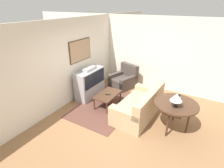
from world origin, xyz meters
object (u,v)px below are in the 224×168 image
object	(u,v)px
armchair	(124,80)
coffee_table	(108,95)
tv	(90,83)
couch	(140,106)
console_table	(176,105)
mantel_clock	(178,98)
table_lamp	(177,97)

from	to	relation	value
armchair	coffee_table	world-z (taller)	armchair
tv	couch	world-z (taller)	tv
tv	coffee_table	bearing A→B (deg)	-105.98
armchair	console_table	size ratio (longest dim) A/B	0.99
couch	mantel_clock	xyz separation A→B (m)	(-0.00, -1.01, 0.57)
console_table	mantel_clock	size ratio (longest dim) A/B	6.31
tv	console_table	bearing A→B (deg)	-96.50
armchair	table_lamp	world-z (taller)	table_lamp
tv	couch	bearing A→B (deg)	-96.57
armchair	mantel_clock	size ratio (longest dim) A/B	6.27
couch	coffee_table	world-z (taller)	couch
couch	coffee_table	size ratio (longest dim) A/B	1.99
console_table	couch	bearing A→B (deg)	83.65
coffee_table	mantel_clock	world-z (taller)	mantel_clock
couch	table_lamp	xyz separation A→B (m)	(-0.30, -1.01, 0.74)
tv	console_table	world-z (taller)	tv
tv	table_lamp	xyz separation A→B (m)	(-0.53, -3.00, 0.53)
couch	console_table	bearing A→B (deg)	86.05
tv	table_lamp	bearing A→B (deg)	-100.06
couch	coffee_table	bearing A→B (deg)	-86.28
tv	coffee_table	distance (m)	0.93
armchair	mantel_clock	bearing A→B (deg)	-15.77
armchair	mantel_clock	xyz separation A→B (m)	(-1.56, -2.33, 0.60)
armchair	table_lamp	bearing A→B (deg)	-20.55
armchair	table_lamp	distance (m)	3.08
coffee_table	console_table	world-z (taller)	console_table
console_table	table_lamp	size ratio (longest dim) A/B	3.04
mantel_clock	armchair	bearing A→B (deg)	56.23
table_lamp	mantel_clock	size ratio (longest dim) A/B	2.07
couch	mantel_clock	distance (m)	1.16
coffee_table	table_lamp	bearing A→B (deg)	-97.48
tv	couch	distance (m)	2.02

